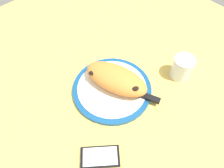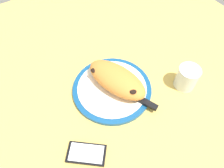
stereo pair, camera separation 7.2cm
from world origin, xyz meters
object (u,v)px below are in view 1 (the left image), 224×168
object	(u,v)px
knife	(139,94)
smartphone	(100,157)
plate	(112,89)
fork	(99,97)
water_glass	(182,69)
calzone	(117,79)

from	to	relation	value
knife	smartphone	size ratio (longest dim) A/B	1.62
plate	knife	xyz separation A→B (cm)	(8.60, 4.57, 1.40)
knife	smartphone	bearing A→B (deg)	-74.62
plate	knife	bearing A→B (deg)	27.97
fork	water_glass	size ratio (longest dim) A/B	2.08
knife	calzone	bearing A→B (deg)	-162.52
plate	smartphone	size ratio (longest dim) A/B	2.21
calzone	fork	size ratio (longest dim) A/B	1.41
water_glass	plate	bearing A→B (deg)	-117.97
calzone	smartphone	xyz separation A→B (cm)	(14.83, -20.82, -4.55)
plate	water_glass	bearing A→B (deg)	62.03
plate	water_glass	world-z (taller)	water_glass
calzone	smartphone	size ratio (longest dim) A/B	1.97
fork	smartphone	bearing A→B (deg)	-40.52
calzone	water_glass	world-z (taller)	same
smartphone	water_glass	xyz separation A→B (cm)	(-2.63, 42.28, 3.13)
smartphone	calzone	bearing A→B (deg)	125.46
fork	knife	world-z (taller)	knife
knife	water_glass	xyz separation A→B (cm)	(3.82, 18.82, 1.45)
knife	smartphone	distance (cm)	24.39
fork	knife	size ratio (longest dim) A/B	0.86
smartphone	fork	bearing A→B (deg)	139.48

